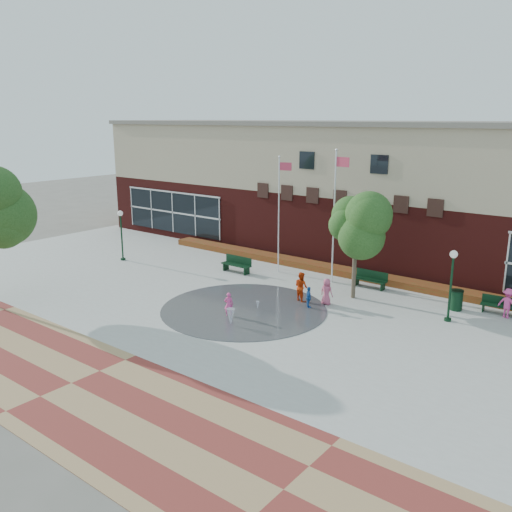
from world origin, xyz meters
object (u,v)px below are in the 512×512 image
Objects in this scene: flagpole_left at (279,209)px; child_splash at (229,304)px; flagpole_right at (335,210)px; bench_left at (236,267)px; trash_can at (456,300)px.

child_splash is at bearing -86.91° from flagpole_left.
child_splash is at bearing -93.20° from flagpole_right.
flagpole_left is 3.79m from flagpole_right.
bench_left is at bearing -89.91° from child_splash.
trash_can is (11.08, -0.11, -3.49)m from flagpole_left.
flagpole_left is 3.54× the size of bench_left.
flagpole_right is 7.31m from bench_left.
child_splash reaches higher than bench_left.
flagpole_left is 0.93× the size of flagpole_right.
flagpole_left is 11.62m from trash_can.
trash_can is at bearing -174.84° from child_splash.
flagpole_left reaches higher than bench_left.
bench_left is at bearing -173.10° from trash_can.
flagpole_left is at bearing 179.42° from trash_can.
flagpole_right reaches higher than trash_can.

